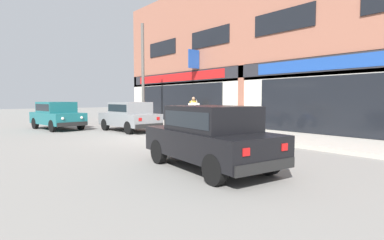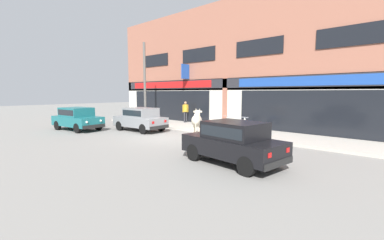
% 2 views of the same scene
% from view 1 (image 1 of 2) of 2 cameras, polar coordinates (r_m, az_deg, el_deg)
% --- Properties ---
extents(ground_plane, '(90.00, 90.00, 0.00)m').
position_cam_1_polar(ground_plane, '(12.57, -7.00, -3.39)').
color(ground_plane, gray).
extents(sidewalk, '(19.00, 3.17, 0.14)m').
position_cam_1_polar(sidewalk, '(14.93, 5.32, -1.93)').
color(sidewalk, '#B7AFA3').
rests_on(sidewalk, ground).
extents(shop_building, '(23.00, 1.40, 8.63)m').
position_cam_1_polar(shop_building, '(16.40, 10.08, 12.66)').
color(shop_building, '#9E604C').
rests_on(shop_building, ground).
extents(cow, '(1.51, 1.81, 1.61)m').
position_cam_1_polar(cow, '(11.28, -0.58, 0.93)').
color(cow, beige).
rests_on(cow, ground).
extents(car_0, '(3.69, 1.80, 1.46)m').
position_cam_1_polar(car_0, '(15.28, -11.81, 0.94)').
color(car_0, black).
rests_on(car_0, ground).
extents(car_1, '(3.74, 2.00, 1.46)m').
position_cam_1_polar(car_1, '(6.89, 3.48, -2.67)').
color(car_1, black).
rests_on(car_1, ground).
extents(car_3, '(3.75, 2.02, 1.46)m').
position_cam_1_polar(car_3, '(17.44, -24.33, 1.04)').
color(car_3, black).
rests_on(car_3, ground).
extents(motorcycle_0, '(0.60, 1.80, 0.88)m').
position_cam_1_polar(motorcycle_0, '(13.48, 6.84, -0.64)').
color(motorcycle_0, black).
rests_on(motorcycle_0, sidewalk).
extents(motorcycle_1, '(0.52, 1.81, 0.88)m').
position_cam_1_polar(motorcycle_1, '(12.62, 11.26, -1.01)').
color(motorcycle_1, black).
rests_on(motorcycle_1, sidewalk).
extents(pedestrian, '(0.32, 0.49, 1.60)m').
position_cam_1_polar(pedestrian, '(17.93, 0.28, 2.46)').
color(pedestrian, '#2D2D33').
rests_on(pedestrian, sidewalk).
extents(utility_pole, '(0.18, 0.18, 5.92)m').
position_cam_1_polar(utility_pole, '(18.26, -9.32, 8.64)').
color(utility_pole, '#595651').
rests_on(utility_pole, sidewalk).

